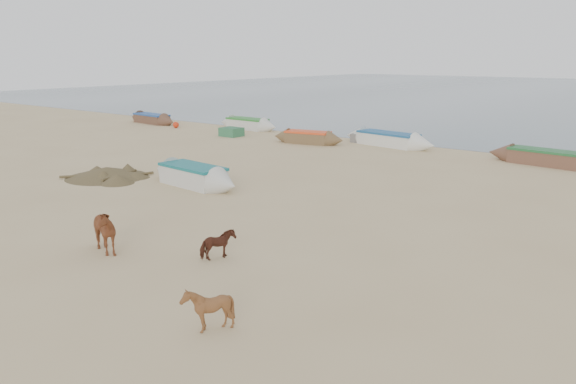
% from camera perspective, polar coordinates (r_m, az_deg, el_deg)
% --- Properties ---
extents(ground, '(140.00, 140.00, 0.00)m').
position_cam_1_polar(ground, '(16.45, -8.65, -6.00)').
color(ground, tan).
rests_on(ground, ground).
extents(cow_adult, '(1.72, 1.08, 1.34)m').
position_cam_1_polar(cow_adult, '(16.84, -18.54, -3.70)').
color(cow_adult, '#995532').
rests_on(cow_adult, ground).
extents(calf_front, '(1.08, 1.01, 0.97)m').
position_cam_1_polar(calf_front, '(11.77, -8.15, -11.67)').
color(calf_front, brown).
rests_on(calf_front, ground).
extents(calf_right, '(0.76, 0.87, 0.83)m').
position_cam_1_polar(calf_right, '(15.64, -7.08, -5.38)').
color(calf_right, '#50271A').
rests_on(calf_right, ground).
extents(near_canoe, '(5.57, 1.83, 0.89)m').
position_cam_1_polar(near_canoe, '(24.64, -9.62, 1.68)').
color(near_canoe, silver).
rests_on(near_canoe, ground).
extents(debris_pile, '(3.78, 3.78, 0.48)m').
position_cam_1_polar(debris_pile, '(27.35, -17.94, 1.94)').
color(debris_pile, brown).
rests_on(debris_pile, ground).
extents(waterline_canoes, '(60.28, 4.70, 0.93)m').
position_cam_1_polar(waterline_canoes, '(32.84, 18.07, 4.12)').
color(waterline_canoes, brown).
rests_on(waterline_canoes, ground).
extents(beach_clutter, '(43.41, 4.47, 0.64)m').
position_cam_1_polar(beach_clutter, '(31.76, 22.83, 3.20)').
color(beach_clutter, '#306C46').
rests_on(beach_clutter, ground).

